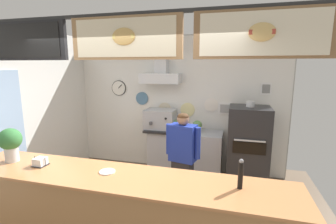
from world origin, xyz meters
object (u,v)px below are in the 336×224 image
at_px(basil_vase, 10,143).
at_px(condiment_plate, 107,172).
at_px(shop_worker, 183,160).
at_px(espresso_machine, 160,120).
at_px(potted_oregano, 197,126).
at_px(napkin_holder, 40,162).
at_px(pizza_oven, 248,148).
at_px(potted_thyme, 174,125).
at_px(pepper_grinder, 241,174).

bearing_deg(basil_vase, condiment_plate, 0.85).
relative_size(shop_worker, espresso_machine, 2.60).
relative_size(potted_oregano, napkin_holder, 1.49).
xyz_separation_m(espresso_machine, condiment_plate, (0.09, -2.29, -0.08)).
bearing_deg(espresso_machine, napkin_holder, -108.00).
distance_m(pizza_oven, potted_thyme, 1.43).
relative_size(pizza_oven, condiment_plate, 9.15).
relative_size(pizza_oven, potted_oregano, 7.00).
bearing_deg(potted_thyme, potted_oregano, 3.57).
relative_size(pizza_oven, pepper_grinder, 5.38).
bearing_deg(napkin_holder, condiment_plate, 2.80).
bearing_deg(potted_thyme, shop_worker, -70.91).
bearing_deg(potted_oregano, espresso_machine, -177.05).
bearing_deg(shop_worker, napkin_holder, 49.28).
bearing_deg(basil_vase, pizza_oven, 36.82).
bearing_deg(condiment_plate, espresso_machine, 92.15).
distance_m(espresso_machine, potted_oregano, 0.74).
relative_size(espresso_machine, potted_oregano, 2.58).
bearing_deg(basil_vase, potted_thyme, 57.56).
bearing_deg(espresso_machine, potted_thyme, 1.99).
height_order(potted_thyme, condiment_plate, potted_thyme).
relative_size(potted_thyme, napkin_holder, 1.48).
distance_m(potted_oregano, pepper_grinder, 2.45).
bearing_deg(shop_worker, basil_vase, 41.94).
relative_size(espresso_machine, napkin_holder, 3.85).
height_order(pizza_oven, basil_vase, pizza_oven).
relative_size(espresso_machine, potted_thyme, 2.59).
height_order(pizza_oven, potted_oregano, pizza_oven).
height_order(shop_worker, napkin_holder, shop_worker).
bearing_deg(espresso_machine, shop_worker, -59.56).
bearing_deg(espresso_machine, pepper_grinder, -57.00).
bearing_deg(potted_oregano, napkin_holder, -122.18).
bearing_deg(napkin_holder, shop_worker, 37.71).
relative_size(potted_oregano, condiment_plate, 1.31).
height_order(espresso_machine, potted_thyme, espresso_machine).
bearing_deg(condiment_plate, pepper_grinder, 0.18).
bearing_deg(condiment_plate, shop_worker, 60.39).
xyz_separation_m(condiment_plate, pepper_grinder, (1.40, 0.00, 0.14)).
xyz_separation_m(pizza_oven, potted_thyme, (-1.38, 0.18, 0.29)).
bearing_deg(napkin_holder, pepper_grinder, 1.16).
distance_m(potted_thyme, napkin_holder, 2.57).
xyz_separation_m(potted_thyme, napkin_holder, (-1.05, -2.34, 0.04)).
height_order(shop_worker, potted_oregano, shop_worker).
bearing_deg(potted_thyme, condiment_plate, -94.98).
bearing_deg(pepper_grinder, pizza_oven, 85.03).
height_order(shop_worker, basil_vase, shop_worker).
bearing_deg(napkin_holder, potted_oregano, 57.82).
bearing_deg(pepper_grinder, basil_vase, -179.50).
relative_size(shop_worker, basil_vase, 3.71).
bearing_deg(potted_oregano, pizza_oven, -12.60).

